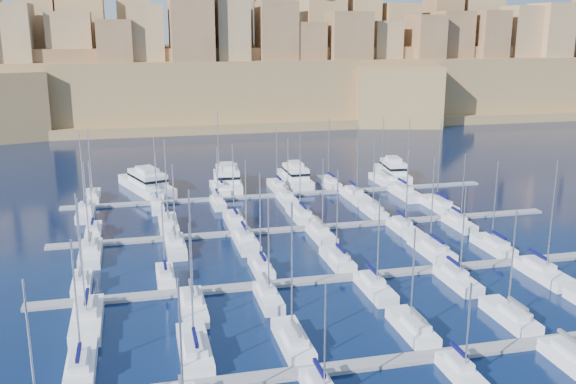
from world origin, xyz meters
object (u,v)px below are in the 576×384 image
object	(u,v)px
motor_yacht_d	(393,171)
motor_yacht_c	(295,176)
sailboat_2	(293,340)
sailboat_0	(81,365)
sailboat_4	(510,316)
motor_yacht_a	(147,183)
motor_yacht_b	(227,179)

from	to	relation	value
motor_yacht_d	motor_yacht_c	bearing A→B (deg)	179.88
motor_yacht_c	motor_yacht_d	xyz separation A→B (m)	(22.08, -0.05, 0.00)
sailboat_2	sailboat_0	bearing A→B (deg)	-179.75
sailboat_4	motor_yacht_a	bearing A→B (deg)	118.05
motor_yacht_d	motor_yacht_b	bearing A→B (deg)	177.85
motor_yacht_b	motor_yacht_d	bearing A→B (deg)	-2.15
motor_yacht_c	motor_yacht_d	distance (m)	22.08
sailboat_0	motor_yacht_c	bearing A→B (deg)	60.82
motor_yacht_c	sailboat_2	bearing A→B (deg)	-104.40
sailboat_2	motor_yacht_a	size ratio (longest dim) A/B	0.81
sailboat_2	motor_yacht_d	bearing A→B (deg)	60.07
motor_yacht_d	sailboat_4	bearing A→B (deg)	-102.02
sailboat_2	motor_yacht_a	bearing A→B (deg)	100.20
motor_yacht_b	motor_yacht_a	bearing A→B (deg)	178.59
sailboat_2	motor_yacht_c	size ratio (longest dim) A/B	1.04
sailboat_0	motor_yacht_b	distance (m)	74.86
sailboat_4	sailboat_0	bearing A→B (deg)	-180.00
motor_yacht_b	sailboat_0	bearing A→B (deg)	-109.16
sailboat_4	motor_yacht_b	distance (m)	73.91
sailboat_4	motor_yacht_b	world-z (taller)	sailboat_4
sailboat_4	motor_yacht_d	world-z (taller)	sailboat_4
sailboat_0	motor_yacht_a	size ratio (longest dim) A/B	0.70
sailboat_0	motor_yacht_c	xyz separation A→B (m)	(38.75, 69.40, 0.99)
motor_yacht_b	motor_yacht_d	distance (m)	36.29
sailboat_0	motor_yacht_d	distance (m)	92.25
sailboat_2	motor_yacht_b	world-z (taller)	sailboat_2
sailboat_2	motor_yacht_c	distance (m)	71.56
sailboat_0	motor_yacht_a	distance (m)	71.59
sailboat_0	sailboat_2	world-z (taller)	sailboat_2
motor_yacht_a	motor_yacht_b	distance (m)	16.40
sailboat_0	motor_yacht_c	world-z (taller)	sailboat_0
motor_yacht_a	sailboat_4	bearing A→B (deg)	-61.95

